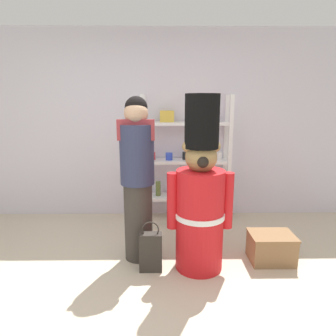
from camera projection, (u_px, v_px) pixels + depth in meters
The scene contains 7 objects.
ground_plane at pixel (135, 312), 2.37m from camera, with size 6.40×6.40×0.00m, color beige.
back_wall at pixel (147, 126), 4.23m from camera, with size 6.40×0.12×2.60m, color silver.
merchandise_shelf at pixel (185, 157), 4.11m from camera, with size 1.20×0.35×1.72m.
teddy_bear_guard at pixel (200, 199), 2.86m from camera, with size 0.64×0.48×1.70m.
person_shopper at pixel (137, 177), 3.01m from camera, with size 0.36×0.34×1.68m.
shopping_bag at pixel (151, 251), 2.91m from camera, with size 0.22×0.12×0.51m.
display_crate at pixel (271, 247), 3.09m from camera, with size 0.45×0.35×0.30m.
Camera 1 is at (0.23, -2.07, 1.63)m, focal length 31.90 mm.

